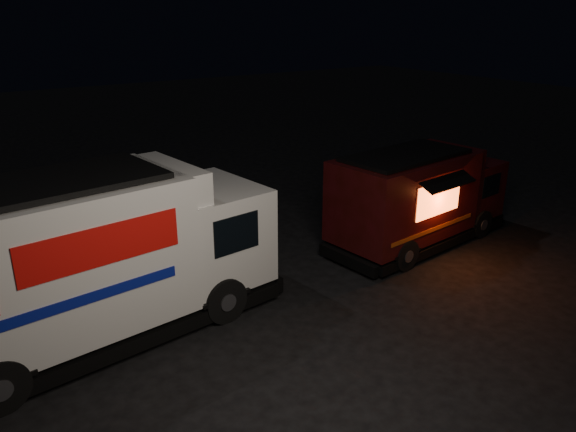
# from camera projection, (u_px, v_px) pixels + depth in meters

# --- Properties ---
(ground) EXTENTS (80.00, 80.00, 0.00)m
(ground) POSITION_uv_depth(u_px,v_px,m) (279.00, 310.00, 12.08)
(ground) COLOR black
(ground) RESTS_ON ground
(white_truck) EXTENTS (7.58, 3.33, 3.33)m
(white_truck) POSITION_uv_depth(u_px,v_px,m) (97.00, 258.00, 10.63)
(white_truck) COLOR silver
(white_truck) RESTS_ON ground
(red_truck) EXTENTS (5.86, 2.67, 2.64)m
(red_truck) POSITION_uv_depth(u_px,v_px,m) (420.00, 196.00, 15.19)
(red_truck) COLOR #390A0E
(red_truck) RESTS_ON ground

